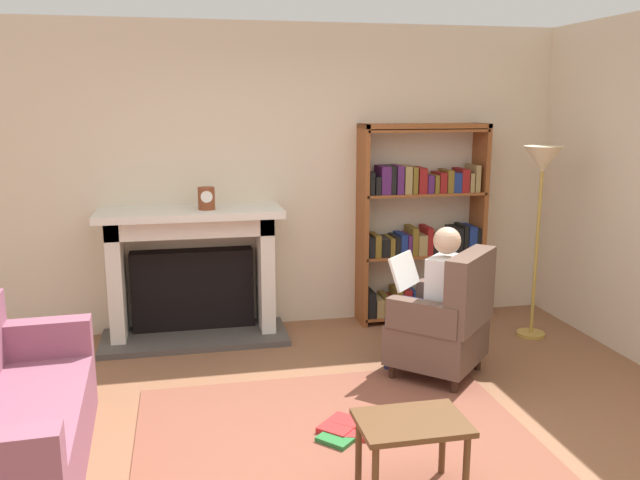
# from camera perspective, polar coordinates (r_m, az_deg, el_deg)

# --- Properties ---
(ground) EXTENTS (14.00, 14.00, 0.00)m
(ground) POSITION_cam_1_polar(r_m,az_deg,el_deg) (3.97, 2.28, -18.69)
(ground) COLOR brown
(back_wall) EXTENTS (5.60, 0.10, 2.70)m
(back_wall) POSITION_cam_1_polar(r_m,az_deg,el_deg) (5.96, -3.64, 5.40)
(back_wall) COLOR beige
(back_wall) RESTS_ON ground
(side_wall_right) EXTENTS (0.10, 5.20, 2.70)m
(side_wall_right) POSITION_cam_1_polar(r_m,az_deg,el_deg) (5.79, 25.47, 4.08)
(side_wall_right) COLOR beige
(side_wall_right) RESTS_ON ground
(area_rug) EXTENTS (2.40, 1.80, 0.01)m
(area_rug) POSITION_cam_1_polar(r_m,az_deg,el_deg) (4.22, 1.25, -16.60)
(area_rug) COLOR brown
(area_rug) RESTS_ON ground
(fireplace) EXTENTS (1.58, 0.64, 1.14)m
(fireplace) POSITION_cam_1_polar(r_m,az_deg,el_deg) (5.79, -11.01, -2.55)
(fireplace) COLOR #4C4742
(fireplace) RESTS_ON ground
(mantel_clock) EXTENTS (0.14, 0.14, 0.19)m
(mantel_clock) POSITION_cam_1_polar(r_m,az_deg,el_deg) (5.57, -9.82, 3.58)
(mantel_clock) COLOR brown
(mantel_clock) RESTS_ON fireplace
(bookshelf) EXTENTS (1.17, 0.32, 1.83)m
(bookshelf) POSITION_cam_1_polar(r_m,az_deg,el_deg) (6.15, 8.79, 0.92)
(bookshelf) COLOR brown
(bookshelf) RESTS_ON ground
(armchair_reading) EXTENTS (0.89, 0.89, 0.97)m
(armchair_reading) POSITION_cam_1_polar(r_m,az_deg,el_deg) (4.98, 10.87, -7.02)
(armchair_reading) COLOR #331E14
(armchair_reading) RESTS_ON ground
(seated_reader) EXTENTS (0.58, 0.58, 1.14)m
(seated_reader) POSITION_cam_1_polar(r_m,az_deg,el_deg) (4.97, 9.69, -4.66)
(seated_reader) COLOR silver
(seated_reader) RESTS_ON ground
(sofa_floral) EXTENTS (0.79, 1.73, 0.85)m
(sofa_floral) POSITION_cam_1_polar(r_m,az_deg,el_deg) (4.06, -25.79, -14.15)
(sofa_floral) COLOR #8D5267
(sofa_floral) RESTS_ON ground
(side_table) EXTENTS (0.56, 0.39, 0.43)m
(side_table) POSITION_cam_1_polar(r_m,az_deg,el_deg) (3.54, 7.95, -16.15)
(side_table) COLOR brown
(side_table) RESTS_ON ground
(scattered_books) EXTENTS (0.37, 0.44, 0.04)m
(scattered_books) POSITION_cam_1_polar(r_m,az_deg,el_deg) (4.25, 2.17, -16.04)
(scattered_books) COLOR red
(scattered_books) RESTS_ON area_rug
(floor_lamp) EXTENTS (0.32, 0.32, 1.66)m
(floor_lamp) POSITION_cam_1_polar(r_m,az_deg,el_deg) (5.84, 18.67, 5.23)
(floor_lamp) COLOR #B7933F
(floor_lamp) RESTS_ON ground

